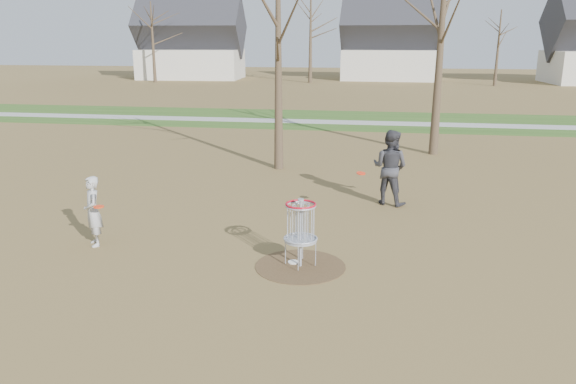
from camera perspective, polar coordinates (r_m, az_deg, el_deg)
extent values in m
plane|color=brown|center=(11.20, 1.26, -7.56)|extent=(160.00, 160.00, 0.00)
cube|color=#2D5119|center=(31.55, 6.83, 7.27)|extent=(160.00, 8.00, 0.01)
cube|color=#9E9E99|center=(30.56, 6.73, 7.03)|extent=(160.00, 1.50, 0.01)
cylinder|color=#47331E|center=(11.20, 1.26, -7.53)|extent=(1.80, 1.80, 0.01)
imported|color=#AFAFAF|center=(12.77, -19.21, -1.87)|extent=(0.62, 0.67, 1.53)
imported|color=#37373C|center=(15.32, 10.31, 2.47)|extent=(1.21, 1.09, 2.03)
cylinder|color=white|center=(11.35, 0.54, -7.12)|extent=(0.22, 0.22, 0.02)
cylinder|color=#FF2D0D|center=(13.82, 7.42, 1.90)|extent=(0.22, 0.22, 0.06)
cylinder|color=#FF350D|center=(12.34, -18.69, -1.42)|extent=(0.22, 0.22, 0.02)
cylinder|color=#9EA3AD|center=(10.95, 1.28, -4.30)|extent=(0.05, 0.05, 1.35)
cylinder|color=#9EA3AD|center=(11.00, 1.28, -4.92)|extent=(0.64, 0.64, 0.04)
torus|color=#9EA3AD|center=(10.77, 1.30, -1.42)|extent=(0.60, 0.60, 0.04)
torus|color=red|center=(10.76, 1.30, -1.24)|extent=(0.60, 0.60, 0.04)
cone|color=#382B1E|center=(19.04, -0.99, 13.49)|extent=(0.32, 0.32, 7.50)
cone|color=#382B1E|center=(22.31, 15.26, 14.52)|extent=(0.36, 0.36, 8.50)
cone|color=#382B1E|center=(60.92, -13.57, 14.55)|extent=(0.36, 0.36, 8.00)
cone|color=#382B1E|center=(58.69, 2.30, 15.42)|extent=(0.40, 0.40, 9.00)
cone|color=#382B1E|center=(58.18, 20.55, 13.51)|extent=(0.32, 0.32, 7.00)
cube|color=silver|center=(65.87, -9.74, 12.68)|extent=(11.46, 7.75, 3.20)
pyramid|color=#2D2D33|center=(65.82, -9.87, 15.61)|extent=(12.01, 7.79, 3.55)
cube|color=silver|center=(64.28, 10.25, 12.60)|extent=(10.24, 7.34, 3.20)
pyramid|color=#2D2D33|center=(64.22, 10.39, 15.60)|extent=(10.74, 7.36, 3.55)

